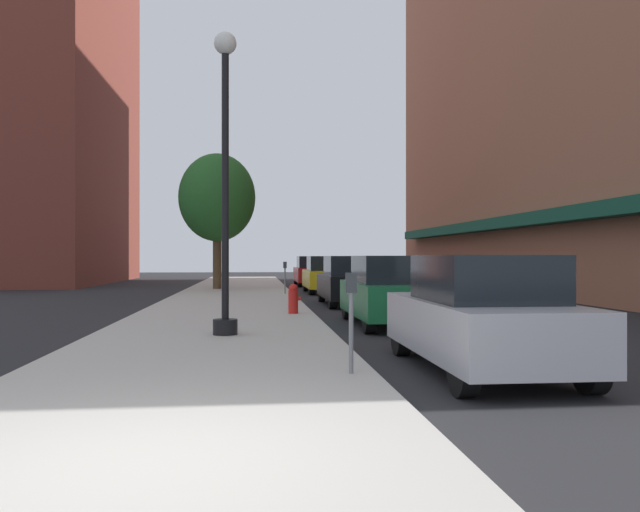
# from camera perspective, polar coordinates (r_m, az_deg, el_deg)

# --- Properties ---
(ground_plane) EXTENTS (90.00, 90.00, 0.00)m
(ground_plane) POSITION_cam_1_polar(r_m,az_deg,el_deg) (23.18, 2.13, -4.11)
(ground_plane) COLOR #232326
(sidewalk_slab) EXTENTS (4.80, 50.00, 0.12)m
(sidewalk_slab) POSITION_cam_1_polar(r_m,az_deg,el_deg) (23.97, -7.74, -3.83)
(sidewalk_slab) COLOR #B7B2A8
(sidewalk_slab) RESTS_ON ground
(building_far_background) EXTENTS (6.80, 18.00, 21.88)m
(building_far_background) POSITION_cam_1_polar(r_m,az_deg,el_deg) (44.51, -21.57, 11.98)
(building_far_background) COLOR brown
(building_far_background) RESTS_ON ground
(lamppost) EXTENTS (0.48, 0.48, 5.90)m
(lamppost) POSITION_cam_1_polar(r_m,az_deg,el_deg) (12.79, -8.37, 6.96)
(lamppost) COLOR black
(lamppost) RESTS_ON sidewalk_slab
(fire_hydrant) EXTENTS (0.33, 0.26, 0.79)m
(fire_hydrant) POSITION_cam_1_polar(r_m,az_deg,el_deg) (17.28, -2.37, -3.77)
(fire_hydrant) COLOR red
(fire_hydrant) RESTS_ON sidewalk_slab
(parking_meter_near) EXTENTS (0.14, 0.09, 1.31)m
(parking_meter_near) POSITION_cam_1_polar(r_m,az_deg,el_deg) (8.44, 2.76, -4.76)
(parking_meter_near) COLOR slate
(parking_meter_near) RESTS_ON sidewalk_slab
(parking_meter_far) EXTENTS (0.14, 0.09, 1.31)m
(parking_meter_far) POSITION_cam_1_polar(r_m,az_deg,el_deg) (26.41, -3.11, -1.55)
(parking_meter_far) COLOR slate
(parking_meter_far) RESTS_ON sidewalk_slab
(tree_near) EXTENTS (3.61, 3.61, 6.39)m
(tree_near) POSITION_cam_1_polar(r_m,az_deg,el_deg) (30.96, -9.07, 5.08)
(tree_near) COLOR #4C3823
(tree_near) RESTS_ON sidewalk_slab
(car_silver) EXTENTS (1.80, 4.30, 1.66)m
(car_silver) POSITION_cam_1_polar(r_m,az_deg,el_deg) (9.46, 14.06, -5.10)
(car_silver) COLOR black
(car_silver) RESTS_ON ground
(car_green) EXTENTS (1.80, 4.30, 1.66)m
(car_green) POSITION_cam_1_polar(r_m,az_deg,el_deg) (15.42, 6.18, -3.14)
(car_green) COLOR black
(car_green) RESTS_ON ground
(car_black) EXTENTS (1.80, 4.30, 1.66)m
(car_black) POSITION_cam_1_polar(r_m,az_deg,el_deg) (21.78, 2.63, -2.24)
(car_black) COLOR black
(car_black) RESTS_ON ground
(car_yellow) EXTENTS (1.80, 4.30, 1.66)m
(car_yellow) POSITION_cam_1_polar(r_m,az_deg,el_deg) (29.02, 0.51, -1.69)
(car_yellow) COLOR black
(car_yellow) RESTS_ON ground
(car_red) EXTENTS (1.80, 4.30, 1.66)m
(car_red) POSITION_cam_1_polar(r_m,az_deg,el_deg) (36.05, -0.74, -1.37)
(car_red) COLOR black
(car_red) RESTS_ON ground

